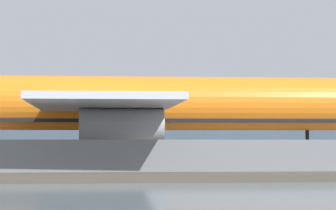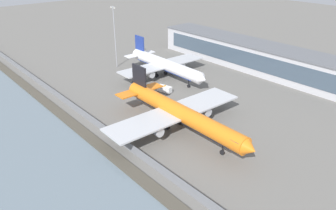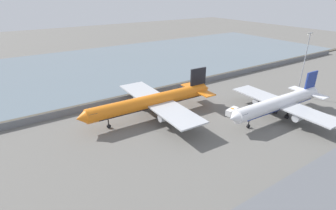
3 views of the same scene
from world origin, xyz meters
name	(u,v)px [view 3 (image 3 of 3)]	position (x,y,z in m)	size (l,w,h in m)	color
ground_plane	(163,113)	(0.00, 0.00, 0.00)	(500.00, 500.00, 0.00)	#66635E
waterfront_lagoon	(95,67)	(0.00, -71.00, 0.00)	(320.00, 98.00, 0.01)	slate
shoreline_seawall	(136,94)	(0.00, -20.50, 0.25)	(320.00, 3.00, 0.50)	#474238
perimeter_fence	(141,95)	(0.00, -16.00, 1.21)	(280.00, 0.10, 2.41)	slate
cargo_jet_orange	(154,101)	(4.06, 0.40, 5.30)	(48.71, 41.70, 13.88)	orange
passenger_jet_white	(279,103)	(-29.67, 23.84, 5.07)	(42.94, 36.37, 13.27)	white
baggage_tug	(191,122)	(-2.63, 11.90, 0.81)	(3.58, 2.84, 1.80)	white
ops_van	(232,111)	(-18.54, 14.27, 1.28)	(5.55, 3.29, 2.48)	white
apron_light_mast_apron_west	(304,63)	(-52.38, 16.75, 13.77)	(3.20, 0.40, 24.91)	#93969B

